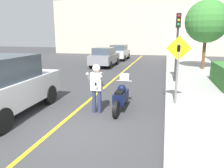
% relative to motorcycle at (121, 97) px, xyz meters
% --- Properties ---
extents(ground_plane, '(80.00, 80.00, 0.00)m').
position_rel_motorcycle_xyz_m(ground_plane, '(-0.98, -2.24, -0.50)').
color(ground_plane, '#38383A').
extents(sidewalk_curb, '(4.40, 44.00, 0.16)m').
position_rel_motorcycle_xyz_m(sidewalk_curb, '(3.82, 1.76, -0.42)').
color(sidewalk_curb, '#9E9E99').
rests_on(sidewalk_curb, ground).
extents(road_center_line, '(0.12, 36.00, 0.01)m').
position_rel_motorcycle_xyz_m(road_center_line, '(-1.58, 3.76, -0.49)').
color(road_center_line, yellow).
rests_on(road_center_line, ground).
extents(building_backdrop, '(28.00, 1.20, 7.65)m').
position_rel_motorcycle_xyz_m(building_backdrop, '(-0.98, 23.76, 3.33)').
color(building_backdrop, beige).
rests_on(building_backdrop, ground).
extents(motorcycle, '(0.62, 2.24, 1.29)m').
position_rel_motorcycle_xyz_m(motorcycle, '(0.00, 0.00, 0.00)').
color(motorcycle, black).
rests_on(motorcycle, ground).
extents(person_biker, '(0.59, 0.48, 1.77)m').
position_rel_motorcycle_xyz_m(person_biker, '(-0.79, -0.51, 0.60)').
color(person_biker, '#282D4C').
rests_on(person_biker, ground).
extents(suv_nearby, '(2.08, 4.65, 2.08)m').
position_rel_motorcycle_xyz_m(suv_nearby, '(-3.80, -1.43, 0.55)').
color(suv_nearby, black).
rests_on(suv_nearby, ground).
extents(crossing_sign, '(0.91, 0.08, 2.57)m').
position_rel_motorcycle_xyz_m(crossing_sign, '(1.99, 0.78, 1.21)').
color(crossing_sign, slate).
rests_on(crossing_sign, sidewalk_curb).
extents(traffic_light, '(0.26, 0.30, 3.74)m').
position_rel_motorcycle_xyz_m(traffic_light, '(2.10, 5.08, 2.26)').
color(traffic_light, '#2D2D30').
rests_on(traffic_light, sidewalk_curb).
extents(street_tree, '(3.17, 3.17, 5.16)m').
position_rel_motorcycle_xyz_m(street_tree, '(4.37, 10.50, 3.23)').
color(street_tree, brown).
rests_on(street_tree, sidewalk_curb).
extents(parked_car_grey, '(1.88, 4.20, 1.68)m').
position_rel_motorcycle_xyz_m(parked_car_grey, '(-3.76, 11.03, 0.36)').
color(parked_car_grey, black).
rests_on(parked_car_grey, ground).
extents(parked_car_silver, '(1.88, 4.20, 1.68)m').
position_rel_motorcycle_xyz_m(parked_car_silver, '(-3.59, 16.47, 0.36)').
color(parked_car_silver, black).
rests_on(parked_car_silver, ground).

